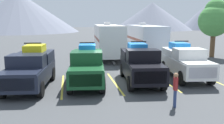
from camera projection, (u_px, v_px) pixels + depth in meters
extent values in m
plane|color=#3F4244|center=(114.00, 82.00, 15.77)|extent=(240.00, 240.00, 0.00)
cube|color=black|center=(30.00, 73.00, 14.20)|extent=(2.64, 5.57, 0.90)
cube|color=black|center=(20.00, 72.00, 12.21)|extent=(2.16, 1.71, 0.08)
cube|color=black|center=(27.00, 61.00, 13.58)|extent=(2.11, 1.60, 0.75)
cube|color=slate|center=(24.00, 62.00, 13.03)|extent=(1.86, 0.40, 0.56)
cube|color=black|center=(35.00, 57.00, 15.50)|extent=(2.30, 2.68, 0.64)
cube|color=silver|center=(16.00, 85.00, 11.58)|extent=(1.78, 0.24, 0.63)
cylinder|color=black|center=(40.00, 89.00, 12.55)|extent=(0.37, 0.89, 0.87)
cylinder|color=black|center=(2.00, 90.00, 12.41)|extent=(0.37, 0.89, 0.87)
cylinder|color=black|center=(52.00, 74.00, 16.15)|extent=(0.37, 0.89, 0.87)
cylinder|color=black|center=(23.00, 74.00, 16.01)|extent=(0.37, 0.89, 0.87)
cube|color=yellow|center=(35.00, 48.00, 15.40)|extent=(1.31, 1.70, 0.45)
cylinder|color=black|center=(40.00, 49.00, 14.90)|extent=(0.22, 0.46, 0.44)
cylinder|color=black|center=(25.00, 50.00, 14.83)|extent=(0.22, 0.46, 0.44)
cylinder|color=black|center=(44.00, 47.00, 15.97)|extent=(0.22, 0.46, 0.44)
cylinder|color=black|center=(29.00, 48.00, 15.90)|extent=(0.22, 0.46, 0.44)
cube|color=black|center=(33.00, 43.00, 14.90)|extent=(1.05, 0.19, 0.08)
cube|color=#144723|center=(87.00, 70.00, 14.95)|extent=(2.52, 5.76, 0.92)
cube|color=#144723|center=(86.00, 69.00, 12.89)|extent=(2.02, 1.75, 0.08)
cube|color=#144723|center=(87.00, 58.00, 14.31)|extent=(1.97, 1.63, 0.77)
cube|color=slate|center=(86.00, 59.00, 13.74)|extent=(1.73, 0.40, 0.57)
cube|color=#144723|center=(88.00, 55.00, 16.31)|extent=(2.17, 2.75, 0.55)
cube|color=silver|center=(86.00, 80.00, 12.23)|extent=(1.66, 0.23, 0.64)
cylinder|color=black|center=(103.00, 85.00, 13.23)|extent=(0.37, 0.96, 0.93)
cylinder|color=black|center=(70.00, 86.00, 13.10)|extent=(0.37, 0.96, 0.93)
cylinder|color=black|center=(101.00, 71.00, 16.97)|extent=(0.37, 0.96, 0.93)
cylinder|color=black|center=(75.00, 71.00, 16.83)|extent=(0.37, 0.96, 0.93)
cube|color=blue|center=(87.00, 48.00, 16.22)|extent=(1.24, 1.75, 0.45)
cylinder|color=black|center=(94.00, 49.00, 15.70)|extent=(0.22, 0.46, 0.44)
cylinder|color=black|center=(80.00, 49.00, 15.64)|extent=(0.22, 0.46, 0.44)
cylinder|color=black|center=(94.00, 47.00, 16.81)|extent=(0.22, 0.46, 0.44)
cylinder|color=black|center=(81.00, 47.00, 16.75)|extent=(0.22, 0.46, 0.44)
cube|color=black|center=(87.00, 43.00, 15.70)|extent=(0.98, 0.18, 0.08)
cube|color=black|center=(141.00, 69.00, 15.39)|extent=(2.61, 5.54, 0.97)
cube|color=black|center=(148.00, 66.00, 13.41)|extent=(2.12, 1.70, 0.08)
cube|color=black|center=(143.00, 56.00, 14.76)|extent=(2.07, 1.59, 0.81)
cube|color=slate|center=(145.00, 57.00, 14.21)|extent=(1.83, 0.41, 0.60)
cube|color=black|center=(137.00, 54.00, 16.68)|extent=(2.27, 2.66, 0.54)
cube|color=silver|center=(150.00, 78.00, 12.78)|extent=(1.75, 0.24, 0.68)
cylinder|color=black|center=(163.00, 83.00, 13.76)|extent=(0.37, 0.92, 0.89)
cylinder|color=black|center=(130.00, 84.00, 13.62)|extent=(0.37, 0.92, 0.89)
cylinder|color=black|center=(149.00, 70.00, 17.33)|extent=(0.37, 0.92, 0.89)
cylinder|color=black|center=(123.00, 70.00, 17.19)|extent=(0.37, 0.92, 0.89)
cube|color=blue|center=(137.00, 47.00, 16.60)|extent=(1.29, 1.69, 0.45)
cylinder|color=black|center=(145.00, 47.00, 16.10)|extent=(0.22, 0.46, 0.44)
cylinder|color=black|center=(132.00, 48.00, 16.03)|extent=(0.22, 0.46, 0.44)
cylinder|color=black|center=(142.00, 46.00, 17.16)|extent=(0.22, 0.46, 0.44)
cylinder|color=black|center=(129.00, 46.00, 17.09)|extent=(0.22, 0.46, 0.44)
cube|color=black|center=(138.00, 42.00, 16.10)|extent=(1.03, 0.19, 0.08)
cube|color=white|center=(186.00, 65.00, 16.58)|extent=(2.54, 5.53, 0.93)
cube|color=white|center=(198.00, 63.00, 14.60)|extent=(2.06, 1.69, 0.08)
cube|color=white|center=(189.00, 54.00, 15.96)|extent=(2.01, 1.58, 0.75)
cube|color=slate|center=(192.00, 55.00, 15.40)|extent=(1.77, 0.39, 0.55)
cube|color=white|center=(179.00, 52.00, 17.87)|extent=(2.20, 2.65, 0.50)
cube|color=silver|center=(203.00, 73.00, 13.97)|extent=(1.70, 0.24, 0.65)
cylinder|color=black|center=(211.00, 78.00, 14.94)|extent=(0.37, 0.94, 0.92)
cylinder|color=black|center=(182.00, 78.00, 14.80)|extent=(0.37, 0.94, 0.92)
cylinder|color=black|center=(188.00, 67.00, 18.51)|extent=(0.37, 0.94, 0.92)
cylinder|color=black|center=(165.00, 67.00, 18.38)|extent=(0.37, 0.94, 0.92)
cube|color=blue|center=(179.00, 46.00, 17.79)|extent=(1.26, 1.68, 0.45)
cylinder|color=black|center=(188.00, 47.00, 17.29)|extent=(0.22, 0.46, 0.44)
cylinder|color=black|center=(176.00, 47.00, 17.23)|extent=(0.22, 0.46, 0.44)
cylinder|color=black|center=(182.00, 45.00, 18.36)|extent=(0.22, 0.46, 0.44)
cylinder|color=black|center=(171.00, 45.00, 18.29)|extent=(0.22, 0.46, 0.44)
cube|color=black|center=(182.00, 41.00, 17.29)|extent=(1.00, 0.18, 0.08)
cube|color=gold|center=(6.00, 88.00, 14.32)|extent=(0.12, 5.50, 0.01)
cube|color=gold|center=(63.00, 85.00, 14.90)|extent=(0.12, 5.50, 0.01)
cube|color=gold|center=(115.00, 83.00, 15.48)|extent=(0.12, 5.50, 0.01)
cube|color=gold|center=(163.00, 81.00, 16.05)|extent=(0.12, 5.50, 0.01)
cube|color=gold|center=(208.00, 79.00, 16.63)|extent=(0.12, 5.50, 0.01)
cube|color=white|center=(108.00, 40.00, 24.81)|extent=(2.84, 7.86, 2.93)
cube|color=brown|center=(96.00, 38.00, 24.64)|extent=(0.40, 7.42, 0.24)
cube|color=silver|center=(107.00, 24.00, 25.67)|extent=(0.64, 0.73, 0.30)
cube|color=#333333|center=(114.00, 63.00, 20.74)|extent=(0.18, 1.20, 0.12)
cylinder|color=black|center=(121.00, 56.00, 24.33)|extent=(0.26, 0.77, 0.76)
cylinder|color=black|center=(98.00, 57.00, 24.05)|extent=(0.26, 0.77, 0.76)
cylinder|color=black|center=(118.00, 54.00, 26.14)|extent=(0.26, 0.77, 0.76)
cylinder|color=black|center=(97.00, 54.00, 25.86)|extent=(0.26, 0.77, 0.76)
cube|color=silver|center=(145.00, 40.00, 24.65)|extent=(2.80, 7.94, 2.90)
cube|color=brown|center=(133.00, 39.00, 24.48)|extent=(0.41, 7.50, 0.24)
cube|color=silver|center=(142.00, 24.00, 25.52)|extent=(0.64, 0.73, 0.30)
cube|color=#333333|center=(158.00, 64.00, 20.53)|extent=(0.18, 1.20, 0.12)
cylinder|color=black|center=(158.00, 56.00, 24.15)|extent=(0.26, 0.77, 0.76)
cylinder|color=black|center=(136.00, 57.00, 23.87)|extent=(0.26, 0.77, 0.76)
cylinder|color=black|center=(152.00, 54.00, 25.98)|extent=(0.26, 0.77, 0.76)
cylinder|color=black|center=(132.00, 54.00, 25.71)|extent=(0.26, 0.77, 0.76)
cylinder|color=navy|center=(175.00, 98.00, 11.27)|extent=(0.12, 0.12, 0.82)
cylinder|color=navy|center=(175.00, 99.00, 11.11)|extent=(0.12, 0.12, 0.82)
cube|color=maroon|center=(176.00, 84.00, 11.07)|extent=(0.25, 0.28, 0.58)
sphere|color=#9E704C|center=(176.00, 75.00, 11.00)|extent=(0.22, 0.22, 0.22)
cylinder|color=maroon|center=(175.00, 84.00, 11.20)|extent=(0.10, 0.10, 0.52)
cylinder|color=maroon|center=(176.00, 85.00, 10.95)|extent=(0.10, 0.10, 0.52)
cylinder|color=brown|center=(213.00, 43.00, 26.12)|extent=(0.51, 0.51, 3.05)
sphere|color=#478C42|center=(214.00, 21.00, 25.71)|extent=(3.32, 3.32, 3.32)
sphere|color=#478C42|center=(216.00, 10.00, 25.78)|extent=(2.33, 2.33, 2.33)
cone|color=slate|center=(19.00, 12.00, 79.56)|extent=(39.00, 39.00, 13.00)
cone|color=slate|center=(152.00, 16.00, 96.75)|extent=(31.55, 31.55, 10.81)
cone|color=slate|center=(212.00, 14.00, 98.77)|extent=(26.04, 26.04, 12.33)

